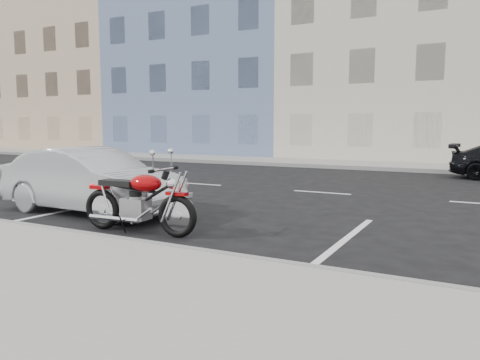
# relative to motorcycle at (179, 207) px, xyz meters

# --- Properties ---
(ground) EXTENTS (120.00, 120.00, 0.00)m
(ground) POSITION_rel_motorcycle_xyz_m (2.44, 6.08, -0.52)
(ground) COLOR black
(ground) RESTS_ON ground
(sidewalk_far) EXTENTS (80.00, 3.40, 0.15)m
(sidewalk_far) POSITION_rel_motorcycle_xyz_m (-2.56, 14.78, -0.44)
(sidewalk_far) COLOR gray
(sidewalk_far) RESTS_ON ground
(curb_near) EXTENTS (80.00, 0.12, 0.16)m
(curb_near) POSITION_rel_motorcycle_xyz_m (-2.56, -0.92, -0.44)
(curb_near) COLOR gray
(curb_near) RESTS_ON ground
(curb_far) EXTENTS (80.00, 0.12, 0.16)m
(curb_far) POSITION_rel_motorcycle_xyz_m (-2.56, 13.08, -0.44)
(curb_far) COLOR gray
(curb_far) RESTS_ON ground
(bldg_far_west) EXTENTS (12.00, 12.00, 12.00)m
(bldg_far_west) POSITION_rel_motorcycle_xyz_m (-23.56, 22.38, 5.48)
(bldg_far_west) COLOR tan
(bldg_far_west) RESTS_ON ground
(bldg_blue) EXTENTS (12.00, 12.00, 13.00)m
(bldg_blue) POSITION_rel_motorcycle_xyz_m (-11.56, 22.38, 5.98)
(bldg_blue) COLOR slate
(bldg_blue) RESTS_ON ground
(bldg_cream) EXTENTS (12.00, 12.00, 11.50)m
(bldg_cream) POSITION_rel_motorcycle_xyz_m (0.44, 22.38, 5.23)
(bldg_cream) COLOR #BFB7A2
(bldg_cream) RESTS_ON ground
(motorcycle) EXTENTS (2.26, 0.75, 1.13)m
(motorcycle) POSITION_rel_motorcycle_xyz_m (0.00, 0.00, 0.00)
(motorcycle) COLOR black
(motorcycle) RESTS_ON ground
(sedan_silver) EXTENTS (4.19, 1.57, 1.37)m
(sedan_silver) POSITION_rel_motorcycle_xyz_m (-2.88, 0.95, 0.17)
(sedan_silver) COLOR #B2B6BA
(sedan_silver) RESTS_ON ground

